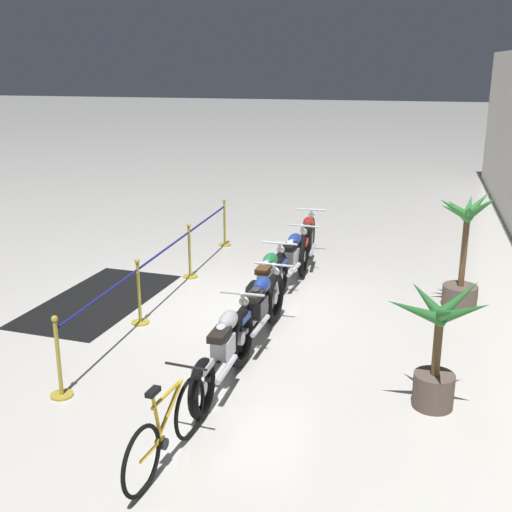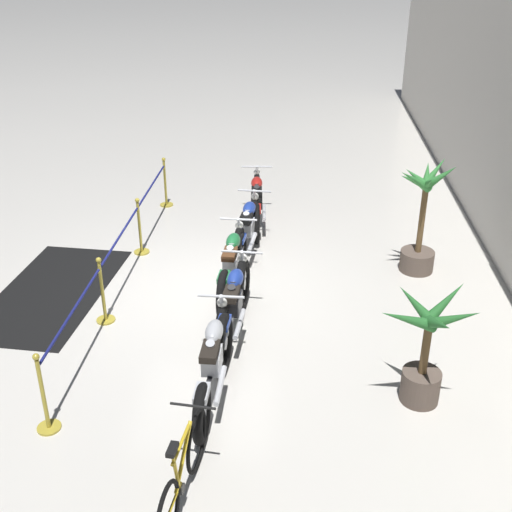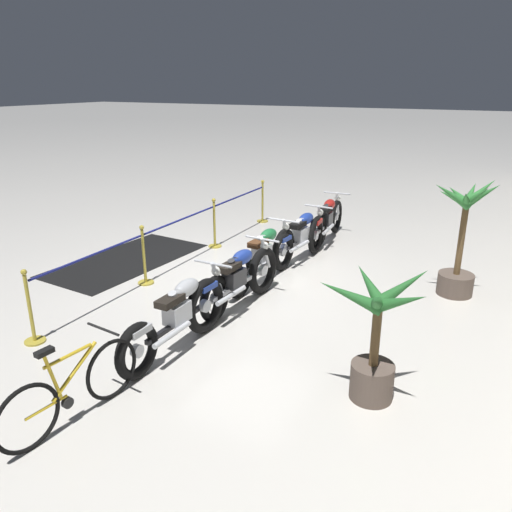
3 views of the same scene
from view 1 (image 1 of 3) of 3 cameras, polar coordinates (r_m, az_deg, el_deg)
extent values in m
plane|color=silver|center=(10.74, -1.70, -4.43)|extent=(120.00, 120.00, 0.00)
torus|color=black|center=(13.68, 4.90, 1.90)|extent=(0.76, 0.17, 0.76)
torus|color=black|center=(12.12, 4.18, -0.07)|extent=(0.76, 0.17, 0.76)
cylinder|color=silver|center=(13.68, 4.90, 1.90)|extent=(0.19, 0.09, 0.18)
cylinder|color=silver|center=(12.12, 4.18, -0.07)|extent=(0.19, 0.09, 0.18)
cylinder|color=silver|center=(13.70, 4.96, 3.14)|extent=(0.31, 0.08, 0.59)
cube|color=#2D2D30|center=(12.81, 4.56, 1.60)|extent=(0.37, 0.24, 0.26)
cylinder|color=#2D2D30|center=(12.79, 4.60, 2.51)|extent=(0.19, 0.12, 0.24)
cylinder|color=#2D2D30|center=(12.72, 4.56, 2.42)|extent=(0.19, 0.12, 0.24)
cylinder|color=silver|center=(12.54, 5.04, 0.60)|extent=(0.70, 0.12, 0.07)
cube|color=#ADAFB5|center=(12.89, 4.56, 1.06)|extent=(1.31, 0.15, 0.06)
ellipsoid|color=#B21E19|center=(12.96, 4.68, 2.98)|extent=(0.47, 0.25, 0.22)
cube|color=black|center=(12.62, 4.52, 2.41)|extent=(0.41, 0.23, 0.09)
cube|color=#B21E19|center=(12.09, 4.23, 1.24)|extent=(0.33, 0.18, 0.08)
cylinder|color=silver|center=(13.53, 4.95, 4.13)|extent=(0.08, 0.62, 0.04)
sphere|color=silver|center=(13.64, 4.97, 3.63)|extent=(0.14, 0.14, 0.14)
torus|color=black|center=(12.43, 4.14, 0.27)|extent=(0.72, 0.19, 0.71)
torus|color=black|center=(11.03, 2.10, -1.88)|extent=(0.72, 0.19, 0.71)
cylinder|color=silver|center=(12.43, 4.14, 0.27)|extent=(0.17, 0.09, 0.16)
cylinder|color=silver|center=(11.03, 2.10, -1.88)|extent=(0.17, 0.09, 0.16)
cylinder|color=silver|center=(12.44, 4.28, 1.63)|extent=(0.31, 0.08, 0.59)
cube|color=silver|center=(11.63, 3.13, -0.06)|extent=(0.38, 0.25, 0.26)
cylinder|color=silver|center=(11.62, 3.20, 0.94)|extent=(0.19, 0.12, 0.24)
cylinder|color=silver|center=(11.54, 3.09, 0.83)|extent=(0.19, 0.12, 0.24)
cylinder|color=silver|center=(11.36, 3.38, -1.22)|extent=(0.70, 0.13, 0.07)
cube|color=#47474C|center=(11.72, 3.19, -0.65)|extent=(1.22, 0.16, 0.06)
ellipsoid|color=navy|center=(11.77, 3.46, 1.46)|extent=(0.48, 0.26, 0.22)
cube|color=black|center=(11.45, 2.97, 0.81)|extent=(0.42, 0.23, 0.09)
cube|color=navy|center=(11.00, 2.19, -0.58)|extent=(0.33, 0.19, 0.08)
cylinder|color=silver|center=(12.27, 4.17, 2.70)|extent=(0.09, 0.62, 0.04)
sphere|color=silver|center=(12.38, 4.26, 2.16)|extent=(0.14, 0.14, 0.14)
torus|color=black|center=(11.14, 2.10, -1.55)|extent=(0.77, 0.15, 0.77)
torus|color=black|center=(9.71, -0.29, -4.37)|extent=(0.77, 0.15, 0.77)
cylinder|color=silver|center=(11.14, 2.10, -1.55)|extent=(0.19, 0.09, 0.18)
cylinder|color=silver|center=(9.71, -0.29, -4.37)|extent=(0.19, 0.09, 0.18)
cylinder|color=silver|center=(11.14, 2.23, -0.03)|extent=(0.31, 0.07, 0.59)
cube|color=silver|center=(10.32, 0.92, -2.12)|extent=(0.37, 0.24, 0.26)
cylinder|color=silver|center=(10.30, 0.99, -0.99)|extent=(0.18, 0.12, 0.24)
cylinder|color=silver|center=(10.22, 0.86, -1.13)|extent=(0.18, 0.12, 0.24)
cylinder|color=silver|center=(10.06, 1.21, -3.48)|extent=(0.70, 0.10, 0.07)
cube|color=#47474C|center=(10.41, 0.99, -2.76)|extent=(1.26, 0.12, 0.06)
ellipsoid|color=#1E6B38|center=(10.45, 1.27, -0.38)|extent=(0.47, 0.24, 0.22)
cube|color=#4C2D19|center=(10.13, 0.72, -1.17)|extent=(0.41, 0.22, 0.09)
cube|color=#1E6B38|center=(9.66, -0.20, -2.74)|extent=(0.33, 0.18, 0.08)
cylinder|color=silver|center=(10.96, 2.10, 1.15)|extent=(0.07, 0.62, 0.04)
sphere|color=silver|center=(11.07, 2.20, 0.56)|extent=(0.14, 0.14, 0.14)
torus|color=black|center=(9.96, 1.59, -3.75)|extent=(0.80, 0.19, 0.79)
torus|color=black|center=(8.56, -1.41, -7.33)|extent=(0.80, 0.19, 0.79)
cylinder|color=silver|center=(9.96, 1.59, -3.75)|extent=(0.19, 0.09, 0.18)
cylinder|color=silver|center=(8.56, -1.41, -7.33)|extent=(0.19, 0.09, 0.18)
cylinder|color=silver|center=(9.95, 1.75, -2.05)|extent=(0.31, 0.08, 0.59)
cube|color=#2D2D30|center=(9.15, 0.12, -4.59)|extent=(0.37, 0.24, 0.26)
cylinder|color=#2D2D30|center=(9.11, 0.20, -3.33)|extent=(0.19, 0.12, 0.24)
cylinder|color=#2D2D30|center=(9.04, 0.04, -3.50)|extent=(0.19, 0.12, 0.24)
cylinder|color=silver|center=(8.90, 0.39, -6.20)|extent=(0.70, 0.11, 0.07)
cube|color=#ADAFB5|center=(9.24, 0.21, -5.29)|extent=(1.27, 0.14, 0.06)
ellipsoid|color=navy|center=(9.26, 0.55, -2.60)|extent=(0.47, 0.25, 0.22)
cube|color=black|center=(8.95, -0.13, -3.57)|extent=(0.41, 0.23, 0.09)
cube|color=navy|center=(8.49, -1.31, -5.49)|extent=(0.33, 0.18, 0.08)
cylinder|color=silver|center=(9.76, 1.59, -0.77)|extent=(0.08, 0.62, 0.04)
sphere|color=silver|center=(9.88, 1.71, -1.41)|extent=(0.14, 0.14, 0.14)
torus|color=black|center=(8.89, -1.17, -6.66)|extent=(0.71, 0.13, 0.70)
torus|color=black|center=(7.45, -4.83, -11.65)|extent=(0.71, 0.13, 0.70)
cylinder|color=silver|center=(8.89, -1.17, -6.66)|extent=(0.16, 0.08, 0.16)
cylinder|color=silver|center=(7.45, -4.83, -11.65)|extent=(0.16, 0.08, 0.16)
cylinder|color=silver|center=(8.86, -1.02, -4.75)|extent=(0.30, 0.06, 0.59)
cube|color=silver|center=(8.05, -2.95, -8.06)|extent=(0.36, 0.23, 0.26)
cylinder|color=silver|center=(8.00, -2.88, -6.64)|extent=(0.18, 0.11, 0.24)
cylinder|color=silver|center=(7.93, -3.07, -6.87)|extent=(0.18, 0.11, 0.24)
cylinder|color=silver|center=(7.82, -2.63, -10.00)|extent=(0.70, 0.08, 0.07)
cube|color=black|center=(8.15, -2.83, -8.81)|extent=(1.35, 0.08, 0.06)
ellipsoid|color=#B7BABF|center=(8.15, -2.48, -5.75)|extent=(0.46, 0.23, 0.22)
cube|color=black|center=(7.85, -3.27, -6.99)|extent=(0.40, 0.21, 0.09)
cube|color=#B7BABF|center=(7.38, -4.75, -9.79)|extent=(0.32, 0.16, 0.08)
cylinder|color=silver|center=(8.67, -1.23, -3.37)|extent=(0.05, 0.62, 0.04)
sphere|color=silver|center=(8.79, -1.08, -4.06)|extent=(0.14, 0.14, 0.14)
torus|color=black|center=(7.10, -5.89, -13.28)|extent=(0.69, 0.12, 0.69)
torus|color=black|center=(6.35, -10.13, -17.50)|extent=(0.69, 0.12, 0.69)
cylinder|color=gold|center=(6.64, -7.74, -13.46)|extent=(0.60, 0.11, 0.43)
cylinder|color=gold|center=(6.50, -8.02, -12.15)|extent=(0.55, 0.10, 0.04)
cylinder|color=gold|center=(6.41, -8.84, -13.87)|extent=(0.15, 0.05, 0.55)
cube|color=black|center=(6.24, -9.14, -11.83)|extent=(0.19, 0.10, 0.05)
cylinder|color=gold|center=(6.49, -9.19, -16.59)|extent=(0.46, 0.08, 0.03)
cylinder|color=black|center=(6.81, -6.25, -9.72)|extent=(0.08, 0.48, 0.03)
cylinder|color=black|center=(6.70, -8.18, -16.19)|extent=(0.12, 0.06, 0.12)
cylinder|color=brown|center=(11.19, 17.64, -3.39)|extent=(0.57, 0.57, 0.36)
cylinder|color=brown|center=(10.96, 18.00, 0.39)|extent=(0.10, 0.10, 1.18)
cone|color=#337F38|center=(10.62, 18.38, 3.75)|extent=(0.48, 0.16, 0.38)
cone|color=#337F38|center=(10.68, 19.10, 3.95)|extent=(0.42, 0.44, 0.51)
cone|color=#337F38|center=(10.79, 19.44, 4.12)|extent=(0.18, 0.55, 0.49)
cone|color=#337F38|center=(11.01, 19.05, 4.34)|extent=(0.61, 0.52, 0.54)
cone|color=#337F38|center=(10.97, 18.43, 4.22)|extent=(0.52, 0.23, 0.42)
cone|color=#337F38|center=(10.91, 17.56, 4.02)|extent=(0.42, 0.45, 0.41)
cone|color=#337F38|center=(10.80, 17.27, 3.85)|extent=(0.19, 0.49, 0.32)
cone|color=#337F38|center=(10.63, 17.27, 4.02)|extent=(0.43, 0.60, 0.53)
cylinder|color=brown|center=(7.96, 15.49, -11.43)|extent=(0.48, 0.48, 0.42)
cylinder|color=brown|center=(7.71, 15.82, -7.67)|extent=(0.10, 0.10, 0.73)
cone|color=#286B2D|center=(7.27, 16.45, -5.01)|extent=(0.69, 0.25, 0.45)
cone|color=#286B2D|center=(7.43, 17.88, -4.77)|extent=(0.38, 0.62, 0.49)
cone|color=#286B2D|center=(7.69, 17.49, -3.71)|extent=(0.50, 0.57, 0.56)
cone|color=#286B2D|center=(7.68, 15.00, -3.80)|extent=(0.50, 0.49, 0.48)
cone|color=#286B2D|center=(7.42, 14.02, -4.74)|extent=(0.34, 0.70, 0.44)
cylinder|color=gold|center=(14.24, -2.79, 1.01)|extent=(0.28, 0.28, 0.03)
cylinder|color=gold|center=(14.11, -2.81, 2.91)|extent=(0.05, 0.05, 0.95)
sphere|color=gold|center=(14.00, -2.84, 4.96)|extent=(0.08, 0.08, 0.08)
cylinder|color=navy|center=(12.97, -4.28, 3.36)|extent=(2.18, 0.04, 0.04)
cylinder|color=navy|center=(10.90, -8.02, 0.62)|extent=(2.20, 0.04, 0.04)
cylinder|color=navy|center=(8.91, -13.55, -3.45)|extent=(2.25, 0.04, 0.04)
cylinder|color=gold|center=(12.18, -5.86, -1.83)|extent=(0.28, 0.28, 0.03)
cylinder|color=gold|center=(12.04, -5.92, 0.37)|extent=(0.05, 0.05, 0.95)
sphere|color=gold|center=(11.90, -6.00, 2.75)|extent=(0.08, 0.08, 0.08)
cylinder|color=gold|center=(10.20, -10.22, -5.83)|extent=(0.28, 0.28, 0.03)
cylinder|color=gold|center=(10.02, -10.37, -3.26)|extent=(0.05, 0.05, 0.95)
sphere|color=gold|center=(9.86, -10.52, -0.45)|extent=(0.08, 0.08, 0.08)
cylinder|color=gold|center=(8.34, -16.87, -11.74)|extent=(0.28, 0.28, 0.03)
cylinder|color=gold|center=(8.12, -17.16, -8.71)|extent=(0.05, 0.05, 0.95)
sphere|color=gold|center=(7.92, -17.48, -5.34)|extent=(0.08, 0.08, 0.08)
cube|color=black|center=(11.31, -13.77, -3.79)|extent=(3.29, 1.85, 0.01)
camera|label=2|loc=(1.81, -63.87, 53.39)|focal=45.00mm
camera|label=3|loc=(2.71, 45.09, -0.13)|focal=35.00mm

